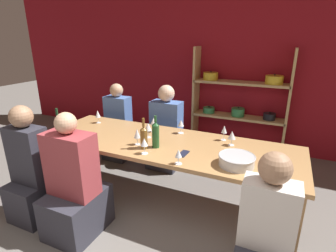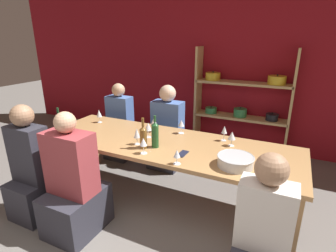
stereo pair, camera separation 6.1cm
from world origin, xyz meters
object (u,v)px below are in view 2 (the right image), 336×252
Objects in this scene: dining_table at (164,148)px; wine_glass_red_c at (99,114)px; mixing_bowl at (235,161)px; person_near_a at (261,245)px; wine_bottle_green at (155,134)px; wine_glass_white_b at (232,136)px; wine_glass_red_a at (181,124)px; wine_glass_empty_b at (154,122)px; person_near_c at (33,176)px; person_near_b at (74,191)px; wine_glass_empty_a at (224,130)px; wine_glass_red_b at (177,154)px; wine_bottle_dark at (143,137)px; wine_bottle_amber at (60,126)px; wine_glass_white_a at (148,127)px; person_far_a at (168,137)px; wine_glass_empty_c at (137,133)px; wine_glass_red_d at (143,143)px; person_far_b at (121,130)px; cell_phone at (183,154)px; shelf_unit at (240,110)px.

wine_glass_red_c is (-1.07, 0.24, 0.19)m from dining_table.
person_near_a is at bearing -58.31° from mixing_bowl.
mixing_bowl is at bearing -4.47° from wine_bottle_green.
wine_glass_white_b is (0.68, 0.20, 0.18)m from dining_table.
wine_bottle_green reaches higher than wine_glass_red_a.
person_near_c is (-0.86, -1.03, -0.41)m from wine_glass_empty_b.
wine_glass_empty_b is at bearing -0.35° from wine_glass_red_c.
wine_glass_empty_a is at bearing 44.93° from person_near_b.
person_near_b reaches higher than wine_glass_red_b.
dining_table is at bearing 64.57° from wine_bottle_dark.
person_near_b is (0.57, -0.43, -0.43)m from wine_bottle_amber.
person_far_a is at bearing 99.90° from wine_glass_white_a.
wine_bottle_green is at bearing -99.60° from wine_glass_red_a.
person_near_a is at bearing -26.64° from wine_bottle_green.
wine_glass_red_c is at bearing 155.97° from person_near_a.
wine_glass_red_a is (-0.75, 0.55, 0.07)m from mixing_bowl.
wine_bottle_dark reaches higher than wine_glass_white_a.
wine_glass_empty_c is (-0.23, -0.18, 0.19)m from dining_table.
wine_bottle_dark is (-0.93, -0.01, 0.07)m from mixing_bowl.
person_far_b is (-1.09, 1.13, -0.42)m from wine_glass_red_d.
wine_bottle_amber is 0.84m from person_near_b.
wine_glass_empty_c is at bearing 177.80° from cell_phone.
cell_phone is at bearing 146.93° from person_near_a.
shelf_unit is 1.38× the size of person_near_c.
person_far_b is at bearing 91.06° from wine_bottle_amber.
wine_glass_red_a is (0.18, 0.56, -0.01)m from wine_bottle_dark.
shelf_unit reaches higher than wine_glass_empty_a.
person_near_a is at bearing -22.26° from wine_glass_red_b.
wine_glass_red_a is at bearing 169.06° from wine_glass_white_b.
wine_glass_empty_b reaches higher than wine_glass_red_b.
wine_glass_empty_c is 0.54m from cell_phone.
wine_glass_white_b is 0.98× the size of wine_glass_red_d.
person_near_a reaches higher than wine_glass_empty_b.
person_near_b is at bearing -111.26° from shelf_unit.
wine_glass_empty_a reaches higher than wine_glass_red_d.
person_near_a is at bearing 2.22° from person_near_b.
wine_glass_red_b is at bearing 23.77° from person_near_b.
dining_table is 0.40m from wine_glass_empty_b.
person_near_c is (-1.79, -1.00, -0.39)m from wine_glass_white_b.
wine_glass_red_d is (0.20, -0.59, -0.01)m from wine_glass_empty_b.
wine_glass_red_b reaches higher than mixing_bowl.
person_far_b is at bearing 141.36° from wine_glass_white_a.
wine_glass_empty_c reaches higher than wine_glass_white_a.
wine_glass_red_b is at bearing -93.32° from shelf_unit.
shelf_unit is at bearing 75.52° from dining_table.
wine_glass_empty_b is (-0.31, -0.09, 0.01)m from wine_glass_red_a.
wine_glass_empty_b is at bearing 136.69° from dining_table.
wine_glass_white_a is 0.88m from wine_glass_red_c.
person_far_b is at bearing 3.63° from person_far_a.
person_near_c reaches higher than wine_bottle_dark.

